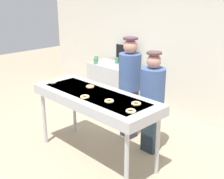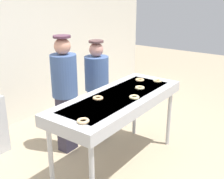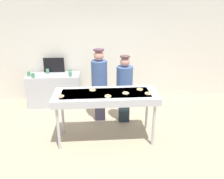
{
  "view_description": "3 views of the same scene",
  "coord_description": "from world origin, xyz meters",
  "px_view_note": "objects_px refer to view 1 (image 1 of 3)",
  "views": [
    {
      "loc": [
        2.95,
        -2.57,
        2.41
      ],
      "look_at": [
        0.17,
        0.18,
        1.07
      ],
      "focal_mm": 47.35,
      "sensor_mm": 36.0,
      "label": 1
    },
    {
      "loc": [
        -2.7,
        -1.86,
        2.24
      ],
      "look_at": [
        0.12,
        0.19,
        1.02
      ],
      "focal_mm": 44.97,
      "sensor_mm": 36.0,
      "label": 2
    },
    {
      "loc": [
        -0.17,
        -4.02,
        2.6
      ],
      "look_at": [
        0.13,
        0.16,
        1.02
      ],
      "focal_mm": 36.13,
      "sensor_mm": 36.0,
      "label": 3
    }
  ],
  "objects_px": {
    "paper_cup_3": "(96,61)",
    "plain_donut_0": "(136,104)",
    "plain_donut_3": "(85,97)",
    "paper_cup_0": "(135,66)",
    "fryer_conveyor": "(95,99)",
    "paper_cup_4": "(129,68)",
    "menu_display": "(126,55)",
    "plain_donut_2": "(131,111)",
    "plain_donut_4": "(90,87)",
    "plain_donut_5": "(52,82)",
    "prep_counter": "(118,85)",
    "worker_baker": "(130,82)",
    "paper_cup_2": "(96,59)",
    "plain_donut_1": "(109,101)",
    "worker_assistant": "(152,96)",
    "paper_cup_1": "(117,61)"
  },
  "relations": [
    {
      "from": "paper_cup_3",
      "to": "plain_donut_0",
      "type": "bearing_deg",
      "value": -31.1
    },
    {
      "from": "plain_donut_3",
      "to": "paper_cup_0",
      "type": "height_order",
      "value": "plain_donut_3"
    },
    {
      "from": "fryer_conveyor",
      "to": "plain_donut_0",
      "type": "bearing_deg",
      "value": 8.11
    },
    {
      "from": "paper_cup_4",
      "to": "menu_display",
      "type": "xyz_separation_m",
      "value": [
        -0.47,
        0.43,
        0.14
      ]
    },
    {
      "from": "plain_donut_2",
      "to": "plain_donut_4",
      "type": "xyz_separation_m",
      "value": [
        -1.05,
        0.26,
        0.0
      ]
    },
    {
      "from": "fryer_conveyor",
      "to": "paper_cup_4",
      "type": "height_order",
      "value": "fryer_conveyor"
    },
    {
      "from": "plain_donut_5",
      "to": "prep_counter",
      "type": "bearing_deg",
      "value": 103.73
    },
    {
      "from": "plain_donut_3",
      "to": "menu_display",
      "type": "xyz_separation_m",
      "value": [
        -1.34,
        2.26,
        0.03
      ]
    },
    {
      "from": "prep_counter",
      "to": "menu_display",
      "type": "xyz_separation_m",
      "value": [
        0.0,
        0.24,
        0.63
      ]
    },
    {
      "from": "worker_baker",
      "to": "menu_display",
      "type": "bearing_deg",
      "value": -41.35
    },
    {
      "from": "plain_donut_2",
      "to": "paper_cup_2",
      "type": "bearing_deg",
      "value": 145.53
    },
    {
      "from": "plain_donut_1",
      "to": "worker_assistant",
      "type": "height_order",
      "value": "worker_assistant"
    },
    {
      "from": "plain_donut_1",
      "to": "paper_cup_3",
      "type": "xyz_separation_m",
      "value": [
        -2.15,
        1.66,
        -0.11
      ]
    },
    {
      "from": "plain_donut_1",
      "to": "plain_donut_2",
      "type": "distance_m",
      "value": 0.42
    },
    {
      "from": "plain_donut_3",
      "to": "plain_donut_5",
      "type": "relative_size",
      "value": 1.0
    },
    {
      "from": "paper_cup_0",
      "to": "paper_cup_2",
      "type": "relative_size",
      "value": 1.0
    },
    {
      "from": "worker_baker",
      "to": "paper_cup_1",
      "type": "height_order",
      "value": "worker_baker"
    },
    {
      "from": "plain_donut_4",
      "to": "paper_cup_2",
      "type": "relative_size",
      "value": 1.04
    },
    {
      "from": "paper_cup_0",
      "to": "plain_donut_3",
      "type": "bearing_deg",
      "value": -66.29
    },
    {
      "from": "paper_cup_1",
      "to": "fryer_conveyor",
      "type": "bearing_deg",
      "value": -52.65
    },
    {
      "from": "paper_cup_2",
      "to": "paper_cup_3",
      "type": "relative_size",
      "value": 1.0
    },
    {
      "from": "plain_donut_3",
      "to": "worker_baker",
      "type": "relative_size",
      "value": 0.07
    },
    {
      "from": "worker_baker",
      "to": "prep_counter",
      "type": "bearing_deg",
      "value": -34.98
    },
    {
      "from": "plain_donut_4",
      "to": "worker_baker",
      "type": "bearing_deg",
      "value": 78.16
    },
    {
      "from": "worker_assistant",
      "to": "paper_cup_0",
      "type": "distance_m",
      "value": 1.74
    },
    {
      "from": "paper_cup_4",
      "to": "plain_donut_0",
      "type": "bearing_deg",
      "value": -45.1
    },
    {
      "from": "prep_counter",
      "to": "paper_cup_0",
      "type": "relative_size",
      "value": 11.29
    },
    {
      "from": "worker_assistant",
      "to": "paper_cup_0",
      "type": "relative_size",
      "value": 12.81
    },
    {
      "from": "worker_assistant",
      "to": "paper_cup_0",
      "type": "bearing_deg",
      "value": -51.43
    },
    {
      "from": "plain_donut_0",
      "to": "prep_counter",
      "type": "relative_size",
      "value": 0.09
    },
    {
      "from": "plain_donut_3",
      "to": "worker_baker",
      "type": "xyz_separation_m",
      "value": [
        -0.14,
        1.05,
        -0.05
      ]
    },
    {
      "from": "paper_cup_1",
      "to": "paper_cup_3",
      "type": "height_order",
      "value": "same"
    },
    {
      "from": "plain_donut_1",
      "to": "paper_cup_0",
      "type": "relative_size",
      "value": 1.04
    },
    {
      "from": "plain_donut_2",
      "to": "paper_cup_4",
      "type": "distance_m",
      "value": 2.4
    },
    {
      "from": "plain_donut_4",
      "to": "plain_donut_3",
      "type": "bearing_deg",
      "value": -49.76
    },
    {
      "from": "fryer_conveyor",
      "to": "plain_donut_4",
      "type": "relative_size",
      "value": 15.75
    },
    {
      "from": "plain_donut_5",
      "to": "prep_counter",
      "type": "relative_size",
      "value": 0.09
    },
    {
      "from": "fryer_conveyor",
      "to": "plain_donut_3",
      "type": "relative_size",
      "value": 15.75
    },
    {
      "from": "plain_donut_3",
      "to": "paper_cup_2",
      "type": "distance_m",
      "value": 2.75
    },
    {
      "from": "plain_donut_1",
      "to": "plain_donut_2",
      "type": "bearing_deg",
      "value": -6.45
    },
    {
      "from": "fryer_conveyor",
      "to": "plain_donut_2",
      "type": "relative_size",
      "value": 15.75
    },
    {
      "from": "paper_cup_0",
      "to": "paper_cup_2",
      "type": "bearing_deg",
      "value": -173.84
    },
    {
      "from": "plain_donut_1",
      "to": "prep_counter",
      "type": "relative_size",
      "value": 0.09
    },
    {
      "from": "paper_cup_2",
      "to": "paper_cup_0",
      "type": "bearing_deg",
      "value": 6.16
    },
    {
      "from": "plain_donut_5",
      "to": "paper_cup_3",
      "type": "distance_m",
      "value": 1.97
    },
    {
      "from": "plain_donut_3",
      "to": "plain_donut_0",
      "type": "bearing_deg",
      "value": 25.26
    },
    {
      "from": "plain_donut_3",
      "to": "paper_cup_2",
      "type": "height_order",
      "value": "plain_donut_3"
    },
    {
      "from": "plain_donut_0",
      "to": "plain_donut_4",
      "type": "relative_size",
      "value": 1.0
    },
    {
      "from": "prep_counter",
      "to": "paper_cup_1",
      "type": "relative_size",
      "value": 11.29
    },
    {
      "from": "fryer_conveyor",
      "to": "prep_counter",
      "type": "distance_m",
      "value": 2.29
    }
  ]
}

